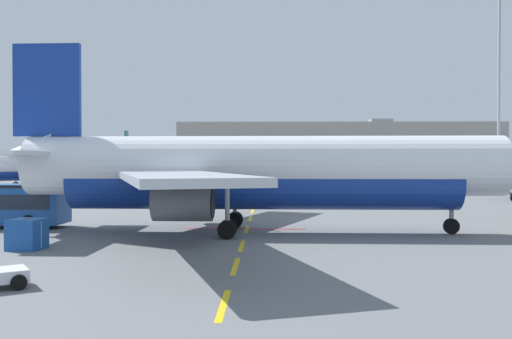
{
  "coord_description": "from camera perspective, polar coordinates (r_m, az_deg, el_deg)",
  "views": [
    {
      "loc": [
        19.42,
        -15.25,
        4.59
      ],
      "look_at": [
        18.54,
        25.51,
        3.98
      ],
      "focal_mm": 38.81,
      "sensor_mm": 36.0,
      "label": 1
    }
  ],
  "objects": [
    {
      "name": "airliner_mid_left",
      "position": [
        104.75,
        -23.51,
        0.01
      ],
      "size": [
        23.59,
        25.37,
        9.77
      ],
      "color": "white",
      "rests_on": "ground"
    },
    {
      "name": "ground",
      "position": [
        59.14,
        21.64,
        -3.65
      ],
      "size": [
        400.0,
        400.0,
        0.0
      ],
      "primitive_type": "plane",
      "color": "slate"
    },
    {
      "name": "apron_paint_markings",
      "position": [
        53.95,
        -0.28,
        -4.01
      ],
      "size": [
        8.0,
        97.54,
        0.01
      ],
      "color": "yellow",
      "rests_on": "ground"
    },
    {
      "name": "uld_cargo_container",
      "position": [
        31.21,
        -22.53,
        -6.18
      ],
      "size": [
        1.81,
        1.78,
        1.6
      ],
      "color": "#194C9E",
      "rests_on": "ground"
    },
    {
      "name": "airliner_foreground",
      "position": [
        35.29,
        -0.27,
        -0.18
      ],
      "size": [
        34.73,
        34.62,
        12.2
      ],
      "color": "white",
      "rests_on": "ground"
    },
    {
      "name": "airliner_far_right",
      "position": [
        128.88,
        -14.06,
        0.55
      ],
      "size": [
        34.4,
        34.79,
        12.19
      ],
      "color": "white",
      "rests_on": "ground"
    },
    {
      "name": "terminal_satellite",
      "position": [
        156.45,
        8.16,
        1.87
      ],
      "size": [
        84.74,
        27.65,
        16.32
      ],
      "color": "#9E998E",
      "rests_on": "ground"
    },
    {
      "name": "apron_light_mast_far",
      "position": [
        82.97,
        23.77,
        10.32
      ],
      "size": [
        1.8,
        1.8,
        30.14
      ],
      "color": "slate",
      "rests_on": "ground"
    }
  ]
}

